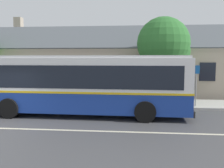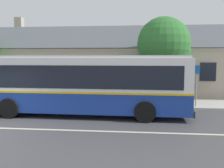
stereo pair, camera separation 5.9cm
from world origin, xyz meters
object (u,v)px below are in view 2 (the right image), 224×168
(street_tree_primary, at_px, (166,45))
(bus_stop_sign, at_px, (196,81))
(bench_down_street, at_px, (70,96))
(transit_bus, at_px, (77,83))

(street_tree_primary, bearing_deg, bus_stop_sign, -54.70)
(street_tree_primary, relative_size, bus_stop_sign, 2.36)
(bench_down_street, bearing_deg, street_tree_primary, 15.47)
(bus_stop_sign, bearing_deg, street_tree_primary, 125.30)
(bus_stop_sign, bearing_deg, bench_down_street, 176.39)
(transit_bus, xyz_separation_m, bus_stop_sign, (6.50, 2.09, -0.02))
(street_tree_primary, xyz_separation_m, bus_stop_sign, (1.54, -2.18, -2.16))
(transit_bus, height_order, street_tree_primary, street_tree_primary)
(transit_bus, bearing_deg, bench_down_street, 114.19)
(transit_bus, xyz_separation_m, street_tree_primary, (4.96, 4.27, 2.14))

